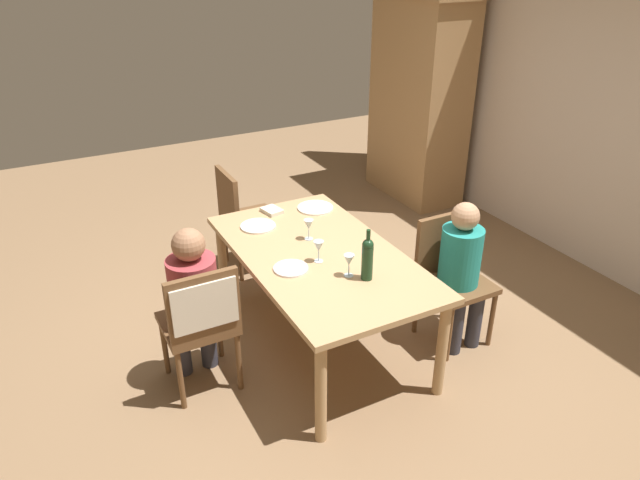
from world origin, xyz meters
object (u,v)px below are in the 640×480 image
(dinner_plate_guest_left, at_px, (258,226))
(chair_far_right, at_px, (450,270))
(person_woman_host, at_px, (193,296))
(wine_bottle_tall_green, at_px, (367,258))
(wine_glass_near_left, at_px, (319,247))
(dinner_plate_guest_right, at_px, (315,208))
(person_man_bearded, at_px, (462,265))
(wine_glass_centre, at_px, (349,261))
(dinner_plate_host, at_px, (291,268))
(wine_glass_near_right, at_px, (309,225))
(dining_table, at_px, (320,264))
(chair_left_end, at_px, (242,213))
(chair_near, at_px, (202,316))
(armoire_cabinet, at_px, (419,97))

(dinner_plate_guest_left, bearing_deg, chair_far_right, 51.17)
(person_woman_host, height_order, wine_bottle_tall_green, person_woman_host)
(wine_glass_near_left, distance_m, dinner_plate_guest_right, 0.84)
(person_man_bearded, relative_size, wine_glass_centre, 7.29)
(dinner_plate_host, bearing_deg, wine_glass_near_right, 137.84)
(dining_table, distance_m, chair_left_end, 1.28)
(wine_bottle_tall_green, relative_size, wine_glass_near_right, 2.28)
(person_woman_host, xyz_separation_m, dinner_plate_guest_right, (-0.63, 1.18, 0.10))
(wine_glass_near_left, relative_size, dinner_plate_guest_left, 0.58)
(person_man_bearded, xyz_separation_m, dinner_plate_guest_right, (-1.08, -0.57, 0.12))
(chair_left_end, height_order, wine_bottle_tall_green, wine_bottle_tall_green)
(dinner_plate_guest_left, bearing_deg, dining_table, 20.85)
(chair_near, relative_size, wine_glass_near_right, 6.17)
(armoire_cabinet, height_order, chair_far_right, armoire_cabinet)
(person_woman_host, bearing_deg, chair_far_right, -10.95)
(wine_glass_centre, bearing_deg, dinner_plate_guest_right, 164.21)
(wine_glass_near_left, xyz_separation_m, dinner_plate_host, (0.01, -0.21, -0.10))
(chair_far_right, distance_m, wine_glass_near_right, 1.05)
(chair_far_right, bearing_deg, person_woman_host, -10.95)
(dining_table, bearing_deg, wine_glass_centre, 3.67)
(chair_near, bearing_deg, dinner_plate_guest_left, 46.17)
(armoire_cabinet, bearing_deg, chair_near, -55.91)
(wine_glass_centre, bearing_deg, chair_left_end, -176.13)
(dining_table, relative_size, dinner_plate_guest_left, 6.91)
(chair_left_end, distance_m, person_man_bearded, 1.96)
(armoire_cabinet, xyz_separation_m, wine_glass_centre, (2.34, -2.23, -0.25))
(chair_far_right, xyz_separation_m, dinner_plate_host, (-0.21, -1.14, 0.22))
(chair_near, height_order, chair_far_right, same)
(dining_table, xyz_separation_m, wine_bottle_tall_green, (0.43, 0.10, 0.23))
(wine_bottle_tall_green, height_order, dinner_plate_host, wine_bottle_tall_green)
(armoire_cabinet, height_order, dining_table, armoire_cabinet)
(person_woman_host, bearing_deg, dining_table, -1.68)
(chair_far_right, relative_size, wine_bottle_tall_green, 2.71)
(armoire_cabinet, bearing_deg, wine_bottle_tall_green, -41.57)
(chair_left_end, bearing_deg, chair_near, -29.54)
(dining_table, xyz_separation_m, chair_far_right, (0.31, 0.88, -0.13))
(wine_glass_centre, bearing_deg, chair_near, -103.76)
(person_woman_host, xyz_separation_m, wine_glass_near_right, (-0.19, 0.90, 0.20))
(wine_bottle_tall_green, bearing_deg, dinner_plate_guest_right, 169.46)
(wine_glass_near_right, distance_m, dinner_plate_guest_left, 0.43)
(wine_bottle_tall_green, bearing_deg, wine_glass_centre, -134.98)
(wine_bottle_tall_green, bearing_deg, person_man_bearded, 89.94)
(dining_table, bearing_deg, chair_near, -81.97)
(dining_table, xyz_separation_m, wine_glass_near_left, (0.09, -0.06, 0.19))
(chair_near, bearing_deg, dinner_plate_host, 1.95)
(dining_table, distance_m, dinner_plate_guest_right, 0.73)
(person_woman_host, xyz_separation_m, wine_glass_near_left, (0.12, 0.82, 0.20))
(armoire_cabinet, xyz_separation_m, chair_far_right, (2.31, -1.37, -0.56))
(dining_table, height_order, chair_near, chair_near)
(chair_near, xyz_separation_m, wine_glass_near_right, (-0.34, 0.90, 0.25))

